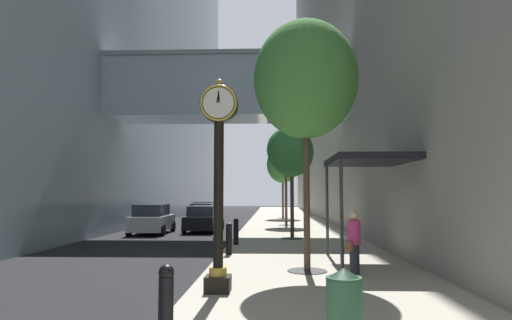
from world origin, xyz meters
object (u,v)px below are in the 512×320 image
object	(u,v)px
bollard_fourth	(229,238)
street_tree_mid_far	(286,150)
car_blue_mid	(204,214)
bollard_nearest	(166,302)
bollard_third	(218,249)
street_tree_near	(306,80)
street_clock	(219,173)
pedestrian_walking	(354,241)
street_tree_mid_near	(292,153)
bollard_fifth	(236,231)
car_black_far	(204,219)
trash_bin	(344,304)
car_silver_trailing	(152,220)
street_tree_far	(283,165)
car_white_near	(205,211)

from	to	relation	value
bollard_fourth	street_tree_mid_far	size ratio (longest dim) A/B	0.16
car_blue_mid	bollard_nearest	bearing A→B (deg)	-82.27
bollard_third	street_tree_near	xyz separation A→B (m)	(2.49, -0.19, 4.80)
street_clock	pedestrian_walking	xyz separation A→B (m)	(3.37, 2.27, -1.71)
bollard_third	street_tree_mid_far	size ratio (longest dim) A/B	0.16
street_tree_mid_near	bollard_fifth	bearing A→B (deg)	-133.21
street_tree_near	car_black_far	size ratio (longest dim) A/B	1.52
trash_bin	street_clock	bearing A→B (deg)	125.12
car_black_far	car_silver_trailing	xyz separation A→B (m)	(-2.73, -1.69, 0.05)
bollard_third	street_tree_far	world-z (taller)	street_tree_far
street_tree_mid_near	car_black_far	xyz separation A→B (m)	(-5.10, 5.42, -3.51)
bollard_fourth	pedestrian_walking	xyz separation A→B (m)	(3.71, -3.66, 0.30)
street_tree_mid_far	car_white_near	xyz separation A→B (m)	(-6.91, 8.59, -4.54)
car_silver_trailing	trash_bin	bearing A→B (deg)	-66.90
bollard_fourth	car_silver_trailing	distance (m)	10.87
street_tree_mid_near	street_tree_far	xyz separation A→B (m)	(0.00, 17.98, 0.62)
street_tree_far	bollard_nearest	bearing A→B (deg)	-94.32
bollard_fourth	trash_bin	distance (m)	9.44
street_clock	bollard_nearest	world-z (taller)	street_clock
street_tree_far	car_black_far	world-z (taller)	street_tree_far
street_tree_near	car_silver_trailing	size ratio (longest dim) A/B	1.75
street_clock	bollard_fourth	world-z (taller)	street_clock
pedestrian_walking	bollard_nearest	bearing A→B (deg)	-123.70
bollard_third	pedestrian_walking	xyz separation A→B (m)	(3.71, -0.59, 0.30)
trash_bin	car_silver_trailing	bearing A→B (deg)	113.10
street_tree_near	car_silver_trailing	bearing A→B (deg)	121.63
bollard_third	pedestrian_walking	size ratio (longest dim) A/B	0.67
street_clock	bollard_fifth	size ratio (longest dim) A/B	4.25
bollard_fourth	street_tree_mid_near	distance (m)	7.19
street_tree_mid_near	car_black_far	size ratio (longest dim) A/B	1.15
street_tree_mid_far	car_silver_trailing	world-z (taller)	street_tree_mid_far
street_tree_near	car_silver_trailing	world-z (taller)	street_tree_near
street_clock	street_tree_mid_near	xyz separation A→B (m)	(2.15, 11.66, 1.55)
car_black_far	car_white_near	bearing A→B (deg)	98.45
car_black_far	car_silver_trailing	bearing A→B (deg)	-148.30
car_black_far	street_tree_near	bearing A→B (deg)	-70.50
street_clock	bollard_third	world-z (taller)	street_clock
bollard_nearest	street_tree_far	bearing A→B (deg)	85.68
bollard_fifth	pedestrian_walking	size ratio (longest dim) A/B	0.67
bollard_third	street_tree_near	world-z (taller)	street_tree_near
bollard_fifth	car_silver_trailing	size ratio (longest dim) A/B	0.27
bollard_nearest	street_tree_far	size ratio (longest dim) A/B	0.17
bollard_nearest	street_tree_near	world-z (taller)	street_tree_near
street_tree_near	street_tree_far	distance (m)	26.98
street_clock	street_tree_mid_far	size ratio (longest dim) A/B	0.70
street_tree_far	street_clock	bearing A→B (deg)	-94.14
street_tree_mid_near	car_silver_trailing	size ratio (longest dim) A/B	1.33
street_clock	trash_bin	world-z (taller)	street_clock
bollard_third	car_blue_mid	bearing A→B (deg)	100.02
bollard_nearest	trash_bin	distance (m)	2.57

